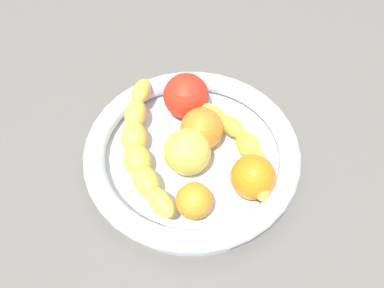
{
  "coord_description": "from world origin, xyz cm",
  "views": [
    {
      "loc": [
        -34.36,
        3.56,
        54.59
      ],
      "look_at": [
        0.0,
        0.0,
        8.19
      ],
      "focal_mm": 36.7,
      "sensor_mm": 36.0,
      "label": 1
    }
  ],
  "objects_px": {
    "banana_draped_left": "(140,146)",
    "apple_yellow": "(187,152)",
    "orange_mid_left": "(194,201)",
    "orange_mid_right": "(253,177)",
    "tomato_red": "(188,96)",
    "banana_draped_right": "(244,145)",
    "fruit_bowl": "(192,153)",
    "orange_front": "(202,129)"
  },
  "relations": [
    {
      "from": "banana_draped_left",
      "to": "apple_yellow",
      "type": "height_order",
      "value": "apple_yellow"
    },
    {
      "from": "orange_mid_left",
      "to": "orange_mid_right",
      "type": "distance_m",
      "value": 0.09
    },
    {
      "from": "orange_mid_right",
      "to": "tomato_red",
      "type": "distance_m",
      "value": 0.17
    },
    {
      "from": "banana_draped_right",
      "to": "orange_mid_right",
      "type": "height_order",
      "value": "orange_mid_right"
    },
    {
      "from": "orange_mid_left",
      "to": "fruit_bowl",
      "type": "bearing_deg",
      "value": -4.09
    },
    {
      "from": "fruit_bowl",
      "to": "banana_draped_right",
      "type": "relative_size",
      "value": 1.71
    },
    {
      "from": "orange_front",
      "to": "tomato_red",
      "type": "height_order",
      "value": "tomato_red"
    },
    {
      "from": "apple_yellow",
      "to": "tomato_red",
      "type": "bearing_deg",
      "value": -6.06
    },
    {
      "from": "tomato_red",
      "to": "apple_yellow",
      "type": "relative_size",
      "value": 1.06
    },
    {
      "from": "fruit_bowl",
      "to": "apple_yellow",
      "type": "height_order",
      "value": "apple_yellow"
    },
    {
      "from": "tomato_red",
      "to": "orange_front",
      "type": "bearing_deg",
      "value": -167.52
    },
    {
      "from": "banana_draped_right",
      "to": "apple_yellow",
      "type": "relative_size",
      "value": 2.73
    },
    {
      "from": "orange_mid_right",
      "to": "fruit_bowl",
      "type": "bearing_deg",
      "value": 49.49
    },
    {
      "from": "banana_draped_left",
      "to": "apple_yellow",
      "type": "relative_size",
      "value": 3.79
    },
    {
      "from": "banana_draped_left",
      "to": "fruit_bowl",
      "type": "bearing_deg",
      "value": -93.93
    },
    {
      "from": "orange_front",
      "to": "orange_mid_left",
      "type": "relative_size",
      "value": 1.29
    },
    {
      "from": "banana_draped_right",
      "to": "orange_mid_left",
      "type": "xyz_separation_m",
      "value": [
        -0.09,
        0.08,
        0.0
      ]
    },
    {
      "from": "fruit_bowl",
      "to": "banana_draped_right",
      "type": "xyz_separation_m",
      "value": [
        -0.01,
        -0.08,
        0.02
      ]
    },
    {
      "from": "banana_draped_right",
      "to": "orange_mid_left",
      "type": "bearing_deg",
      "value": 135.92
    },
    {
      "from": "fruit_bowl",
      "to": "apple_yellow",
      "type": "xyz_separation_m",
      "value": [
        -0.02,
        0.01,
        0.03
      ]
    },
    {
      "from": "banana_draped_left",
      "to": "orange_mid_left",
      "type": "relative_size",
      "value": 5.14
    },
    {
      "from": "banana_draped_right",
      "to": "orange_mid_right",
      "type": "relative_size",
      "value": 2.98
    },
    {
      "from": "tomato_red",
      "to": "orange_mid_left",
      "type": "bearing_deg",
      "value": 177.06
    },
    {
      "from": "fruit_bowl",
      "to": "tomato_red",
      "type": "bearing_deg",
      "value": -1.79
    },
    {
      "from": "orange_mid_left",
      "to": "tomato_red",
      "type": "bearing_deg",
      "value": -2.94
    },
    {
      "from": "banana_draped_left",
      "to": "banana_draped_right",
      "type": "height_order",
      "value": "banana_draped_left"
    },
    {
      "from": "banana_draped_left",
      "to": "orange_front",
      "type": "distance_m",
      "value": 0.1
    },
    {
      "from": "orange_mid_left",
      "to": "orange_mid_right",
      "type": "bearing_deg",
      "value": -73.33
    },
    {
      "from": "fruit_bowl",
      "to": "banana_draped_left",
      "type": "bearing_deg",
      "value": 86.07
    },
    {
      "from": "apple_yellow",
      "to": "orange_front",
      "type": "bearing_deg",
      "value": -32.1
    },
    {
      "from": "banana_draped_left",
      "to": "orange_mid_left",
      "type": "xyz_separation_m",
      "value": [
        -0.1,
        -0.07,
        -0.0
      ]
    },
    {
      "from": "orange_front",
      "to": "orange_mid_left",
      "type": "xyz_separation_m",
      "value": [
        -0.12,
        0.02,
        -0.01
      ]
    },
    {
      "from": "orange_front",
      "to": "orange_mid_right",
      "type": "xyz_separation_m",
      "value": [
        -0.09,
        -0.06,
        -0.0
      ]
    },
    {
      "from": "fruit_bowl",
      "to": "banana_draped_left",
      "type": "xyz_separation_m",
      "value": [
        0.01,
        0.08,
        0.02
      ]
    },
    {
      "from": "banana_draped_left",
      "to": "apple_yellow",
      "type": "xyz_separation_m",
      "value": [
        -0.02,
        -0.07,
        0.01
      ]
    },
    {
      "from": "fruit_bowl",
      "to": "tomato_red",
      "type": "distance_m",
      "value": 0.1
    },
    {
      "from": "orange_front",
      "to": "apple_yellow",
      "type": "relative_size",
      "value": 0.95
    },
    {
      "from": "banana_draped_right",
      "to": "orange_front",
      "type": "relative_size",
      "value": 2.88
    },
    {
      "from": "banana_draped_left",
      "to": "orange_mid_right",
      "type": "distance_m",
      "value": 0.17
    },
    {
      "from": "banana_draped_left",
      "to": "tomato_red",
      "type": "distance_m",
      "value": 0.12
    },
    {
      "from": "banana_draped_left",
      "to": "orange_front",
      "type": "xyz_separation_m",
      "value": [
        0.02,
        -0.09,
        0.0
      ]
    },
    {
      "from": "banana_draped_right",
      "to": "apple_yellow",
      "type": "bearing_deg",
      "value": 97.03
    }
  ]
}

